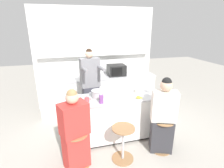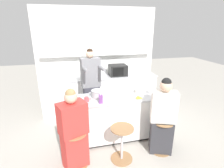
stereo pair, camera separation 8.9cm
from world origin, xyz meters
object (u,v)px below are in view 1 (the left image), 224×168
object	(u,v)px
bar_stool_center	(123,142)
person_seated_near	(163,119)
bar_stool_rightmost	(162,133)
cooking_pot	(98,94)
banana_bunch	(139,97)
fruit_bowl	(138,91)
kitchen_island	(113,118)
bar_stool_leftmost	(77,148)
person_wrapped_blanket	(75,132)
potted_plant	(88,71)
juice_carton	(101,99)
coffee_cup_near	(87,100)
person_cooking	(91,89)
microwave	(116,70)

from	to	relation	value
bar_stool_center	person_seated_near	bearing A→B (deg)	3.46
bar_stool_rightmost	cooking_pot	xyz separation A→B (m)	(-1.05, 0.69, 0.62)
person_seated_near	banana_bunch	size ratio (longest dim) A/B	9.11
fruit_bowl	cooking_pot	bearing A→B (deg)	-177.16
kitchen_island	bar_stool_leftmost	distance (m)	0.99
person_wrapped_blanket	cooking_pot	bearing A→B (deg)	31.29
fruit_bowl	potted_plant	distance (m)	1.56
bar_stool_rightmost	juice_carton	size ratio (longest dim) A/B	3.62
kitchen_island	coffee_cup_near	distance (m)	0.72
person_cooking	fruit_bowl	xyz separation A→B (m)	(0.92, -0.54, 0.07)
bar_stool_rightmost	coffee_cup_near	xyz separation A→B (m)	(-1.29, 0.52, 0.60)
person_wrapped_blanket	juice_carton	bearing A→B (deg)	16.21
bar_stool_rightmost	person_seated_near	bearing A→B (deg)	170.90
banana_bunch	bar_stool_leftmost	bearing A→B (deg)	-161.28
cooking_pot	microwave	bearing A→B (deg)	59.76
bar_stool_leftmost	person_cooking	world-z (taller)	person_cooking
bar_stool_center	bar_stool_leftmost	bearing A→B (deg)	176.47
microwave	bar_stool_center	bearing A→B (deg)	-103.33
microwave	bar_stool_rightmost	bearing A→B (deg)	-81.61
bar_stool_center	bar_stool_rightmost	world-z (taller)	same
bar_stool_rightmost	bar_stool_leftmost	bearing A→B (deg)	179.82
banana_bunch	kitchen_island	bearing A→B (deg)	157.31
kitchen_island	person_wrapped_blanket	size ratio (longest dim) A/B	1.42
kitchen_island	bar_stool_rightmost	xyz separation A→B (m)	(0.77, -0.61, -0.11)
bar_stool_center	person_seated_near	size ratio (longest dim) A/B	0.44
bar_stool_leftmost	person_seated_near	bearing A→B (deg)	-0.08
microwave	kitchen_island	bearing A→B (deg)	-109.27
person_wrapped_blanket	person_seated_near	world-z (taller)	person_seated_near
person_seated_near	coffee_cup_near	bearing A→B (deg)	178.10
person_wrapped_blanket	potted_plant	bearing A→B (deg)	53.73
coffee_cup_near	person_seated_near	bearing A→B (deg)	-22.23
banana_bunch	bar_stool_rightmost	bearing A→B (deg)	-52.87
potted_plant	person_seated_near	bearing A→B (deg)	-63.10
bar_stool_center	coffee_cup_near	world-z (taller)	coffee_cup_near
person_cooking	potted_plant	distance (m)	0.80
person_cooking	fruit_bowl	distance (m)	1.06
kitchen_island	cooking_pot	xyz separation A→B (m)	(-0.28, 0.08, 0.52)
person_seated_near	cooking_pot	bearing A→B (deg)	166.80
bar_stool_rightmost	person_cooking	distance (m)	1.76
fruit_bowl	banana_bunch	world-z (taller)	fruit_bowl
coffee_cup_near	cooking_pot	bearing A→B (deg)	34.75
banana_bunch	juice_carton	size ratio (longest dim) A/B	0.90
kitchen_island	fruit_bowl	distance (m)	0.76
person_seated_near	cooking_pot	xyz separation A→B (m)	(-1.03, 0.68, 0.32)
bar_stool_leftmost	microwave	world-z (taller)	microwave
cooking_pot	banana_bunch	size ratio (longest dim) A/B	2.20
bar_stool_leftmost	microwave	bearing A→B (deg)	57.66
fruit_bowl	coffee_cup_near	bearing A→B (deg)	-169.27
microwave	potted_plant	world-z (taller)	potted_plant
bar_stool_leftmost	microwave	distance (m)	2.45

